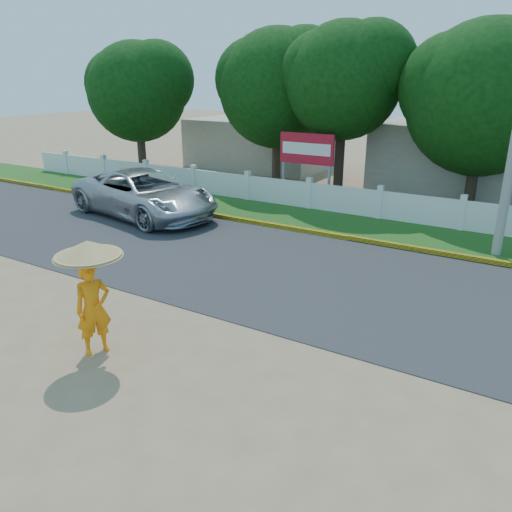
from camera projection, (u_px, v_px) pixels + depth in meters
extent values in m
plane|color=#9E8460|center=(206.00, 342.00, 10.40)|extent=(120.00, 120.00, 0.00)
cube|color=#38383A|center=(302.00, 273.00, 14.01)|extent=(60.00, 7.00, 0.02)
cube|color=#2D601E|center=(366.00, 227.00, 18.23)|extent=(60.00, 3.50, 0.03)
cube|color=yellow|center=(349.00, 238.00, 16.84)|extent=(40.00, 0.18, 0.16)
cube|color=silver|center=(379.00, 205.00, 19.22)|extent=(40.00, 0.10, 1.10)
cube|color=#B7AD99|center=(492.00, 160.00, 22.87)|extent=(10.00, 6.00, 3.20)
cube|color=#B7AD99|center=(260.00, 143.00, 30.07)|extent=(8.00, 5.00, 2.80)
imported|color=#AFB4B8|center=(144.00, 194.00, 19.48)|extent=(6.87, 4.07, 1.79)
imported|color=orange|center=(93.00, 309.00, 9.75)|extent=(0.70, 0.82, 1.89)
cylinder|color=gray|center=(91.00, 275.00, 9.48)|extent=(0.03, 0.03, 1.23)
cone|color=tan|center=(88.00, 249.00, 9.30)|extent=(1.30, 1.30, 0.31)
cylinder|color=gray|center=(283.00, 176.00, 22.29)|extent=(0.12, 0.12, 2.00)
cylinder|color=gray|center=(329.00, 181.00, 21.21)|extent=(0.12, 0.12, 2.00)
cube|color=red|center=(307.00, 149.00, 21.31)|extent=(2.50, 0.12, 1.30)
cube|color=silver|center=(306.00, 149.00, 21.26)|extent=(2.25, 0.02, 0.49)
cylinder|color=#473828|center=(142.00, 149.00, 27.03)|extent=(0.44, 0.44, 3.02)
sphere|color=#114610|center=(137.00, 92.00, 26.04)|extent=(5.12, 5.12, 5.12)
cylinder|color=#473828|center=(339.00, 156.00, 22.50)|extent=(0.44, 0.44, 3.64)
sphere|color=#114610|center=(344.00, 81.00, 21.41)|extent=(4.98, 4.98, 4.98)
cylinder|color=#473828|center=(276.00, 153.00, 25.22)|extent=(0.44, 0.44, 3.08)
sphere|color=#114610|center=(277.00, 89.00, 24.17)|extent=(5.67, 5.67, 5.67)
cylinder|color=#473828|center=(472.00, 177.00, 20.14)|extent=(0.44, 0.44, 2.77)
sphere|color=#114610|center=(484.00, 99.00, 19.12)|extent=(5.89, 5.89, 5.89)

